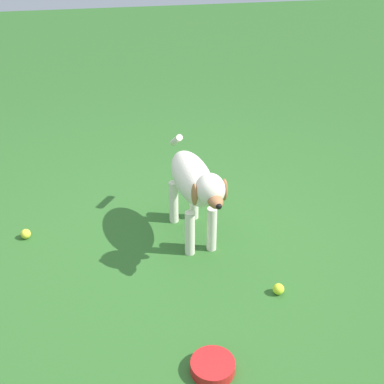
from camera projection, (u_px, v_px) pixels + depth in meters
ground at (169, 258)px, 3.36m from camera, size 14.00×14.00×0.00m
dog at (195, 184)px, 3.31m from camera, size 0.95×0.31×0.65m
tennis_ball_0 at (278, 289)px, 3.07m from camera, size 0.07×0.07×0.07m
tennis_ball_1 at (26, 234)px, 3.53m from camera, size 0.07×0.07×0.07m
water_bowl at (213, 367)px, 2.60m from camera, size 0.22×0.22×0.06m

